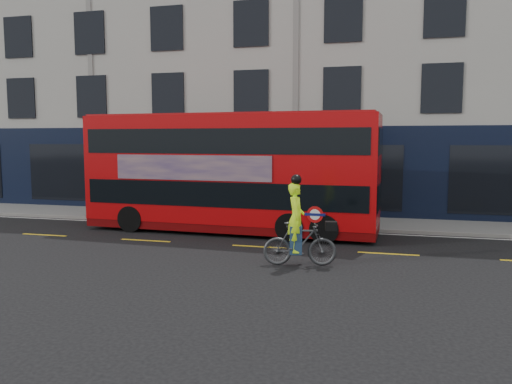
% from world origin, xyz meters
% --- Properties ---
extents(ground, '(120.00, 120.00, 0.00)m').
position_xyz_m(ground, '(0.00, 0.00, 0.00)').
color(ground, black).
rests_on(ground, ground).
extents(pavement, '(60.00, 3.00, 0.12)m').
position_xyz_m(pavement, '(0.00, 6.50, 0.06)').
color(pavement, gray).
rests_on(pavement, ground).
extents(kerb, '(60.00, 0.12, 0.13)m').
position_xyz_m(kerb, '(0.00, 5.00, 0.07)').
color(kerb, gray).
rests_on(kerb, ground).
extents(building_terrace, '(50.00, 10.07, 15.00)m').
position_xyz_m(building_terrace, '(0.00, 12.94, 7.49)').
color(building_terrace, '#A19F97').
rests_on(building_terrace, ground).
extents(road_edge_line, '(58.00, 0.10, 0.01)m').
position_xyz_m(road_edge_line, '(0.00, 4.70, 0.00)').
color(road_edge_line, silver).
rests_on(road_edge_line, ground).
extents(lane_dashes, '(58.00, 0.12, 0.01)m').
position_xyz_m(lane_dashes, '(0.00, 1.50, 0.00)').
color(lane_dashes, yellow).
rests_on(lane_dashes, ground).
extents(bus, '(10.93, 2.94, 4.36)m').
position_xyz_m(bus, '(-1.67, 3.80, 2.24)').
color(bus, '#B40709').
rests_on(bus, ground).
extents(cyclist, '(2.07, 0.93, 2.50)m').
position_xyz_m(cyclist, '(1.61, -0.54, 0.83)').
color(cyclist, '#3F4144').
rests_on(cyclist, ground).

